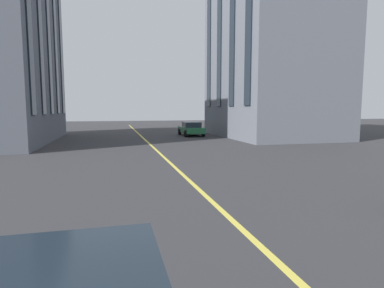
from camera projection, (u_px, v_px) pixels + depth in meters
name	position (u px, v px, depth m)	size (l,w,h in m)	color
lane_centre_line	(174.00, 166.00, 14.54)	(80.00, 0.16, 0.01)	#D8C64C
car_green_near	(191.00, 129.00, 31.55)	(4.40, 1.95, 1.37)	#1E6038
building_right_near	(271.00, 26.00, 29.62)	(13.52, 9.07, 20.85)	slate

